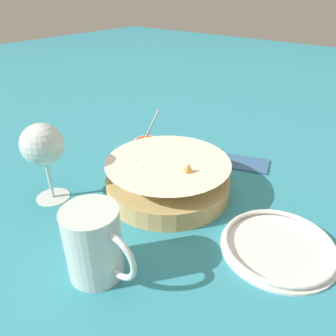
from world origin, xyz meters
The scene contains 7 objects.
ground_plane centered at (0.00, 0.00, 0.00)m, with size 4.00×4.00×0.00m, color teal.
food_basket centered at (0.01, 0.01, 0.03)m, with size 0.25×0.25×0.09m.
sauce_cup centered at (-0.14, 0.12, 0.02)m, with size 0.08×0.07×0.12m.
wine_glass centered at (-0.16, -0.15, 0.11)m, with size 0.08×0.08×0.16m.
beer_mug centered at (0.06, -0.22, 0.05)m, with size 0.12×0.08×0.11m.
side_plate centered at (0.25, -0.01, 0.01)m, with size 0.19×0.19×0.01m.
napkin centered at (0.07, 0.22, 0.00)m, with size 0.13×0.10×0.01m.
Camera 1 is at (0.36, -0.43, 0.38)m, focal length 35.00 mm.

